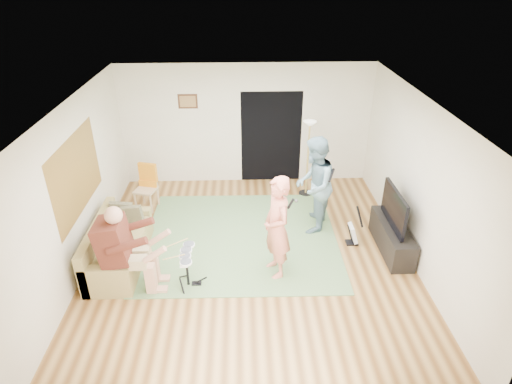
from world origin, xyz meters
TOP-DOWN VIEW (x-y plane):
  - floor at (0.00, 0.00)m, footprint 6.00×6.00m
  - walls at (0.00, 0.00)m, footprint 5.50×6.00m
  - ceiling at (0.00, 0.00)m, footprint 6.00×6.00m
  - window_blinds at (-2.74, 0.20)m, footprint 0.00×2.05m
  - doorway at (0.55, 2.99)m, footprint 2.10×0.00m
  - picture_frame at (-1.25, 2.99)m, footprint 0.42×0.03m
  - area_rug at (-0.16, 0.59)m, footprint 3.57×3.26m
  - sofa at (-2.28, -0.04)m, footprint 0.77×1.88m
  - drummer at (-1.86, -0.69)m, footprint 0.94×0.53m
  - drum_kit at (-1.00, -0.69)m, footprint 0.35×0.63m
  - singer at (0.41, -0.42)m, footprint 0.59×0.73m
  - microphone at (0.61, -0.42)m, footprint 0.06×0.06m
  - guitarist at (1.19, 0.90)m, footprint 0.93×1.06m
  - guitar_held at (1.39, 0.90)m, footprint 0.32×0.60m
  - guitar_spare at (1.87, 0.35)m, footprint 0.28×0.25m
  - torchiere_lamp at (1.28, 2.26)m, footprint 0.30×0.30m
  - dining_chair at (-2.09, 1.80)m, footprint 0.49×0.51m
  - tv_cabinet at (2.50, 0.15)m, footprint 0.40×1.40m
  - television at (2.45, 0.15)m, footprint 0.06×1.07m

SIDE VIEW (x-z plane):
  - floor at x=0.00m, z-range 0.00..0.00m
  - area_rug at x=-0.16m, z-range 0.00..0.02m
  - guitar_spare at x=1.87m, z-range -0.17..0.61m
  - tv_cabinet at x=2.50m, z-range 0.00..0.50m
  - sofa at x=-2.28m, z-range -0.13..0.63m
  - drum_kit at x=-1.00m, z-range -0.04..0.61m
  - dining_chair at x=-2.09m, z-range -0.13..0.80m
  - drummer at x=-1.86m, z-range -0.16..1.29m
  - television at x=2.45m, z-range 0.53..1.17m
  - singer at x=0.41m, z-range 0.00..1.74m
  - guitarist at x=1.19m, z-range 0.00..1.84m
  - doorway at x=0.55m, z-range 0.00..2.10m
  - torchiere_lamp at x=1.28m, z-range 0.31..1.98m
  - guitar_held at x=1.39m, z-range 1.12..1.38m
  - microphone at x=0.61m, z-range 1.18..1.42m
  - walls at x=0.00m, z-range 0.00..2.70m
  - window_blinds at x=-2.74m, z-range 0.53..2.58m
  - picture_frame at x=-1.25m, z-range 1.74..2.06m
  - ceiling at x=0.00m, z-range 2.70..2.70m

